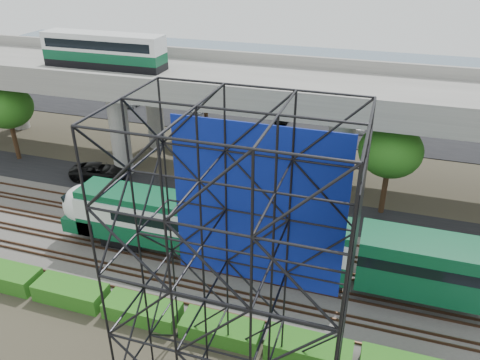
% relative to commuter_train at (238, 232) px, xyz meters
% --- Properties ---
extents(ground, '(140.00, 140.00, 0.00)m').
position_rel_commuter_train_xyz_m(ground, '(-4.93, -2.00, -2.88)').
color(ground, '#474233').
rests_on(ground, ground).
extents(ballast_bed, '(90.00, 12.00, 0.20)m').
position_rel_commuter_train_xyz_m(ballast_bed, '(-4.93, 0.00, -2.78)').
color(ballast_bed, slate).
rests_on(ballast_bed, ground).
extents(service_road, '(90.00, 5.00, 0.08)m').
position_rel_commuter_train_xyz_m(service_road, '(-4.93, 8.50, -2.84)').
color(service_road, black).
rests_on(service_road, ground).
extents(parking_lot, '(90.00, 18.00, 0.08)m').
position_rel_commuter_train_xyz_m(parking_lot, '(-4.93, 32.00, -2.84)').
color(parking_lot, black).
rests_on(parking_lot, ground).
extents(harbor_water, '(140.00, 40.00, 0.03)m').
position_rel_commuter_train_xyz_m(harbor_water, '(-4.93, 54.00, -2.87)').
color(harbor_water, '#496679').
rests_on(harbor_water, ground).
extents(rail_tracks, '(90.00, 9.52, 0.16)m').
position_rel_commuter_train_xyz_m(rail_tracks, '(-4.93, -0.00, -2.60)').
color(rail_tracks, '#472D1E').
rests_on(rail_tracks, ballast_bed).
extents(commuter_train, '(29.30, 3.06, 4.30)m').
position_rel_commuter_train_xyz_m(commuter_train, '(0.00, 0.00, 0.00)').
color(commuter_train, black).
rests_on(commuter_train, rail_tracks).
extents(overpass, '(80.00, 12.00, 12.40)m').
position_rel_commuter_train_xyz_m(overpass, '(-5.88, 14.00, 5.33)').
color(overpass, '#9E9B93').
rests_on(overpass, ground).
extents(scaffold_tower, '(9.36, 6.36, 15.00)m').
position_rel_commuter_train_xyz_m(scaffold_tower, '(3.24, -9.98, 4.59)').
color(scaffold_tower, black).
rests_on(scaffold_tower, ground).
extents(hedge_strip, '(34.60, 1.80, 1.20)m').
position_rel_commuter_train_xyz_m(hedge_strip, '(-3.93, -6.30, -2.32)').
color(hedge_strip, '#226216').
rests_on(hedge_strip, ground).
extents(trees, '(40.94, 16.94, 7.69)m').
position_rel_commuter_train_xyz_m(trees, '(-9.60, 14.17, 2.69)').
color(trees, '#382314').
rests_on(trees, ground).
extents(suv, '(5.72, 3.60, 1.47)m').
position_rel_commuter_train_xyz_m(suv, '(-16.48, 8.66, -2.06)').
color(suv, black).
rests_on(suv, service_road).
extents(parked_cars, '(39.73, 9.63, 1.30)m').
position_rel_commuter_train_xyz_m(parked_cars, '(-4.74, 31.49, -2.19)').
color(parked_cars, '#BEBEBE').
rests_on(parked_cars, parking_lot).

